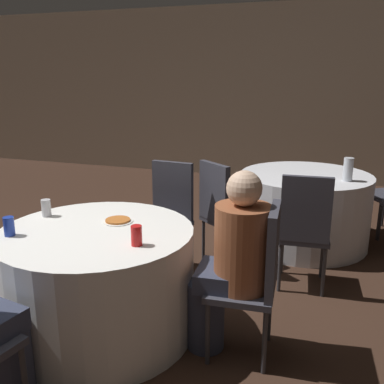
{
  "coord_description": "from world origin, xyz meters",
  "views": [
    {
      "loc": [
        1.61,
        -2.26,
        1.71
      ],
      "look_at": [
        0.6,
        0.75,
        0.83
      ],
      "focal_mm": 40.0,
      "sensor_mm": 36.0,
      "label": 1
    }
  ],
  "objects": [
    {
      "name": "ground_plane",
      "position": [
        0.0,
        0.0,
        0.0
      ],
      "size": [
        16.0,
        16.0,
        0.0
      ],
      "primitive_type": "plane",
      "color": "#382319"
    },
    {
      "name": "wall_back",
      "position": [
        0.0,
        4.93,
        1.4
      ],
      "size": [
        16.0,
        0.06,
        2.8
      ],
      "color": "gray",
      "rests_on": "ground_plane"
    },
    {
      "name": "table_near",
      "position": [
        0.19,
        0.02,
        0.37
      ],
      "size": [
        1.27,
        1.27,
        0.73
      ],
      "color": "white",
      "rests_on": "ground_plane"
    },
    {
      "name": "table_far",
      "position": [
        1.37,
        2.12,
        0.37
      ],
      "size": [
        1.32,
        1.32,
        0.73
      ],
      "color": "silver",
      "rests_on": "ground_plane"
    },
    {
      "name": "chair_near_north",
      "position": [
        0.28,
        1.07,
        0.57
      ],
      "size": [
        0.43,
        0.44,
        0.98
      ],
      "rotation": [
        0.0,
        0.0,
        -3.23
      ],
      "color": "#383842",
      "rests_on": "ground_plane"
    },
    {
      "name": "chair_near_east",
      "position": [
        1.24,
        0.09,
        0.57
      ],
      "size": [
        0.43,
        0.43,
        0.98
      ],
      "rotation": [
        0.0,
        0.0,
        -4.64
      ],
      "color": "#383842",
      "rests_on": "ground_plane"
    },
    {
      "name": "chair_far_south",
      "position": [
        1.44,
        1.04,
        0.57
      ],
      "size": [
        0.43,
        0.43,
        0.98
      ],
      "rotation": [
        0.0,
        0.0,
        0.07
      ],
      "color": "#383842",
      "rests_on": "ground_plane"
    },
    {
      "name": "chair_far_southwest",
      "position": [
        0.7,
        1.27,
        0.57
      ],
      "size": [
        0.56,
        0.56,
        0.98
      ],
      "rotation": [
        0.0,
        0.0,
        -0.66
      ],
      "color": "#383842",
      "rests_on": "ground_plane"
    },
    {
      "name": "person_floral_shirt",
      "position": [
        1.08,
        0.08,
        0.6
      ],
      "size": [
        0.51,
        0.35,
        1.18
      ],
      "rotation": [
        0.0,
        0.0,
        -4.64
      ],
      "color": "#33384C",
      "rests_on": "ground_plane"
    },
    {
      "name": "pizza_plate_near",
      "position": [
        0.25,
        0.21,
        0.74
      ],
      "size": [
        0.21,
        0.21,
        0.02
      ],
      "color": "white",
      "rests_on": "table_near"
    },
    {
      "name": "soda_can_red",
      "position": [
        0.55,
        -0.13,
        0.8
      ],
      "size": [
        0.07,
        0.07,
        0.12
      ],
      "color": "red",
      "rests_on": "table_near"
    },
    {
      "name": "soda_can_blue",
      "position": [
        -0.27,
        -0.24,
        0.8
      ],
      "size": [
        0.07,
        0.07,
        0.12
      ],
      "color": "#1E38A5",
      "rests_on": "table_near"
    },
    {
      "name": "soda_can_silver",
      "position": [
        -0.29,
        0.16,
        0.8
      ],
      "size": [
        0.07,
        0.07,
        0.12
      ],
      "color": "silver",
      "rests_on": "table_near"
    },
    {
      "name": "bottle_far",
      "position": [
        1.76,
        1.94,
        0.85
      ],
      "size": [
        0.09,
        0.09,
        0.22
      ],
      "color": "silver",
      "rests_on": "table_far"
    }
  ]
}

